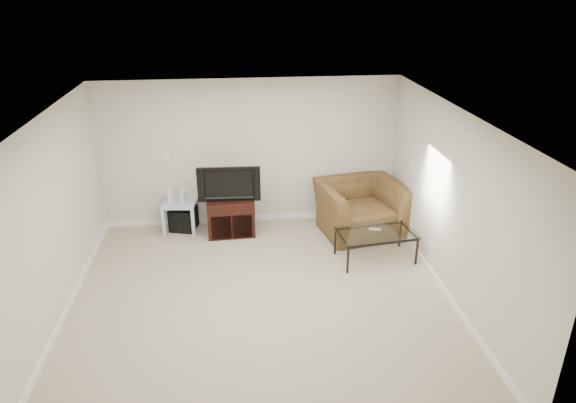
{
  "coord_description": "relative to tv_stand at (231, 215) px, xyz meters",
  "views": [
    {
      "loc": [
        -0.28,
        -5.75,
        3.95
      ],
      "look_at": [
        0.5,
        1.2,
        0.9
      ],
      "focal_mm": 32.0,
      "sensor_mm": 36.0,
      "label": 1
    }
  ],
  "objects": [
    {
      "name": "remote",
      "position": [
        2.17,
        -1.06,
        0.15
      ],
      "size": [
        0.19,
        0.1,
        0.02
      ],
      "primitive_type": "cube",
      "rotation": [
        0.0,
        0.0,
        -0.27
      ],
      "color": "#B2B2B7",
      "rests_on": "coffee_table"
    },
    {
      "name": "recliner",
      "position": [
        2.16,
        -0.17,
        0.26
      ],
      "size": [
        1.46,
        1.09,
        1.15
      ],
      "primitive_type": "imported",
      "rotation": [
        0.0,
        0.0,
        0.19
      ],
      "color": "#55331E",
      "rests_on": "floor"
    },
    {
      "name": "television",
      "position": [
        0.0,
        -0.03,
        0.61
      ],
      "size": [
        0.94,
        0.22,
        0.58
      ],
      "primitive_type": "imported",
      "rotation": [
        0.0,
        0.0,
        -0.04
      ],
      "color": "black",
      "rests_on": "tv_stand"
    },
    {
      "name": "plate_right_switch",
      "position": [
        2.86,
        -0.45,
        0.93
      ],
      "size": [
        0.02,
        0.09,
        0.13
      ],
      "primitive_type": "cube",
      "color": "white",
      "rests_on": "wall_right"
    },
    {
      "name": "ceiling",
      "position": [
        0.37,
        -2.05,
        2.18
      ],
      "size": [
        5.0,
        5.0,
        0.0
      ],
      "primitive_type": "plane",
      "color": "white",
      "rests_on": "ground"
    },
    {
      "name": "plate_back",
      "position": [
        -1.03,
        0.44,
        0.93
      ],
      "size": [
        0.12,
        0.02,
        0.12
      ],
      "primitive_type": "cube",
      "color": "white",
      "rests_on": "wall_back"
    },
    {
      "name": "side_table",
      "position": [
        -0.84,
        0.23,
        -0.06
      ],
      "size": [
        0.6,
        0.6,
        0.52
      ],
      "primitive_type": null,
      "rotation": [
        0.0,
        0.0,
        -0.1
      ],
      "color": "#ABC9D3",
      "rests_on": "floor"
    },
    {
      "name": "wall_back",
      "position": [
        0.37,
        0.45,
        0.93
      ],
      "size": [
        5.0,
        0.02,
        2.5
      ],
      "primitive_type": "cube",
      "color": "silver",
      "rests_on": "ground"
    },
    {
      "name": "floor",
      "position": [
        0.37,
        -2.05,
        -0.32
      ],
      "size": [
        5.0,
        5.0,
        0.0
      ],
      "primitive_type": "plane",
      "color": "tan",
      "rests_on": "ground"
    },
    {
      "name": "subwoofer",
      "position": [
        -0.8,
        0.25,
        -0.14
      ],
      "size": [
        0.5,
        0.5,
        0.4
      ],
      "primitive_type": "cube",
      "rotation": [
        0.0,
        0.0,
        -0.28
      ],
      "color": "black",
      "rests_on": "floor"
    },
    {
      "name": "plate_right_outlet",
      "position": [
        2.86,
        -0.75,
        -0.02
      ],
      "size": [
        0.02,
        0.08,
        0.12
      ],
      "primitive_type": "cube",
      "color": "white",
      "rests_on": "wall_right"
    },
    {
      "name": "coffee_table",
      "position": [
        2.17,
        -1.14,
        -0.09
      ],
      "size": [
        1.24,
        0.8,
        0.46
      ],
      "primitive_type": null,
      "rotation": [
        0.0,
        0.0,
        0.12
      ],
      "color": "black",
      "rests_on": "floor"
    },
    {
      "name": "game_case",
      "position": [
        -0.78,
        0.2,
        0.3
      ],
      "size": [
        0.08,
        0.16,
        0.21
      ],
      "primitive_type": "cube",
      "rotation": [
        0.0,
        0.0,
        -0.21
      ],
      "color": "silver",
      "rests_on": "side_table"
    },
    {
      "name": "game_console",
      "position": [
        -0.97,
        0.22,
        0.32
      ],
      "size": [
        0.09,
        0.18,
        0.24
      ],
      "primitive_type": "cube",
      "rotation": [
        0.0,
        0.0,
        -0.19
      ],
      "color": "white",
      "rests_on": "side_table"
    },
    {
      "name": "tv_stand",
      "position": [
        0.0,
        0.0,
        0.0
      ],
      "size": [
        0.79,
        0.57,
        0.64
      ],
      "primitive_type": null,
      "rotation": [
        0.0,
        0.0,
        0.05
      ],
      "color": "black",
      "rests_on": "floor"
    },
    {
      "name": "wall_left",
      "position": [
        -2.13,
        -2.05,
        0.93
      ],
      "size": [
        0.02,
        5.0,
        2.5
      ],
      "primitive_type": "cube",
      "color": "silver",
      "rests_on": "ground"
    },
    {
      "name": "dvd_player",
      "position": [
        0.0,
        -0.04,
        0.21
      ],
      "size": [
        0.43,
        0.31,
        0.06
      ],
      "primitive_type": "cube",
      "rotation": [
        0.0,
        0.0,
        0.05
      ],
      "color": "black",
      "rests_on": "tv_stand"
    },
    {
      "name": "wall_right",
      "position": [
        2.87,
        -2.05,
        0.93
      ],
      "size": [
        0.02,
        5.0,
        2.5
      ],
      "primitive_type": "cube",
      "color": "silver",
      "rests_on": "ground"
    }
  ]
}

